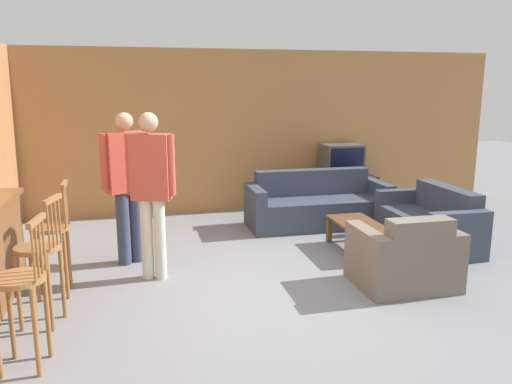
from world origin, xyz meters
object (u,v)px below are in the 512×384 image
at_px(armchair_near, 405,259).
at_px(person_by_counter, 151,186).
at_px(coffee_table, 359,228).
at_px(bar_chair_near, 22,291).
at_px(loveseat_right, 430,224).
at_px(tv_unit, 340,192).
at_px(bar_chair_mid, 40,258).
at_px(couch_far, 317,206).
at_px(tv, 341,161).
at_px(bar_chair_far, 53,237).
at_px(person_by_window, 127,180).

xyz_separation_m(armchair_near, person_by_counter, (-2.48, 0.80, 0.72)).
relative_size(armchair_near, coffee_table, 0.95).
relative_size(bar_chair_near, armchair_near, 1.17).
xyz_separation_m(loveseat_right, tv_unit, (-0.34, 2.16, -0.02)).
height_order(bar_chair_mid, couch_far, bar_chair_mid).
relative_size(bar_chair_near, tv, 1.75).
bearing_deg(bar_chair_near, tv, 44.79).
bearing_deg(couch_far, bar_chair_near, -136.60).
distance_m(bar_chair_far, loveseat_right, 4.49).
distance_m(bar_chair_near, person_by_counter, 1.88).
bearing_deg(tv_unit, coffee_table, -106.67).
relative_size(bar_chair_mid, person_by_counter, 0.64).
xyz_separation_m(bar_chair_near, loveseat_right, (4.45, 1.92, -0.30)).
height_order(tv_unit, person_by_window, person_by_window).
bearing_deg(person_by_counter, bar_chair_far, -166.85).
xyz_separation_m(couch_far, person_by_counter, (-2.42, -1.62, 0.72)).
bearing_deg(tv, loveseat_right, -81.09).
bearing_deg(armchair_near, coffee_table, 89.39).
height_order(bar_chair_far, person_by_counter, person_by_counter).
xyz_separation_m(bar_chair_far, tv_unit, (4.11, 2.74, -0.32)).
relative_size(bar_chair_near, person_by_window, 0.65).
distance_m(armchair_near, loveseat_right, 1.54).
bearing_deg(loveseat_right, bar_chair_near, -156.59).
bearing_deg(tv_unit, bar_chair_near, -135.19).
relative_size(couch_far, armchair_near, 2.15).
xyz_separation_m(bar_chair_far, coffee_table, (3.45, 0.54, -0.28)).
bearing_deg(armchair_near, bar_chair_near, -167.43).
distance_m(armchair_near, tv, 3.42).
height_order(coffee_table, person_by_window, person_by_window).
relative_size(tv_unit, tv, 1.85).
xyz_separation_m(bar_chair_far, person_by_counter, (0.95, 0.22, 0.42)).
xyz_separation_m(bar_chair_mid, loveseat_right, (4.45, 1.22, -0.30)).
bearing_deg(person_by_counter, tv_unit, 38.55).
relative_size(armchair_near, tv, 1.50).
bearing_deg(person_by_window, tv, 29.77).
bearing_deg(coffee_table, person_by_window, 174.85).
xyz_separation_m(armchair_near, coffee_table, (0.01, 1.12, 0.02)).
height_order(bar_chair_far, loveseat_right, bar_chair_far).
height_order(coffee_table, tv, tv).
height_order(bar_chair_far, person_by_window, person_by_window).
height_order(couch_far, coffee_table, couch_far).
relative_size(bar_chair_mid, person_by_window, 0.65).
relative_size(armchair_near, person_by_window, 0.55).
bearing_deg(coffee_table, loveseat_right, 2.43).
bearing_deg(bar_chair_mid, person_by_counter, 42.11).
height_order(bar_chair_far, tv, bar_chair_far).
distance_m(bar_chair_far, person_by_counter, 1.07).
bearing_deg(bar_chair_far, person_by_window, 48.15).
bearing_deg(coffee_table, person_by_counter, -172.82).
bearing_deg(couch_far, tv, 50.34).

